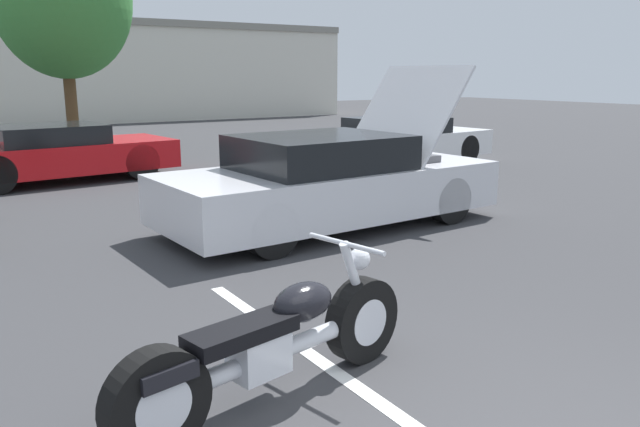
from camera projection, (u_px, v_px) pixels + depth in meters
parking_stripe_middle at (367, 394)px, 4.14m from camera, size 0.12×5.00×0.01m
tree_background at (62, 0)px, 16.49m from camera, size 3.59×3.59×6.07m
motorcycle at (273, 345)px, 3.99m from camera, size 2.31×0.80×0.95m
show_car_hood_open at (331, 182)px, 8.61m from camera, size 4.85×2.15×2.20m
parked_car_right_row at (401, 141)px, 14.54m from camera, size 4.55×2.28×1.10m
parked_car_mid_row at (57, 153)px, 12.28m from camera, size 4.49×2.27×1.12m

